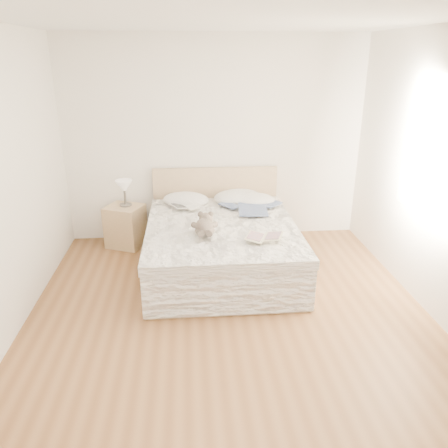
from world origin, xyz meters
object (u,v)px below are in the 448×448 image
Objects in this scene: bed at (221,244)px; nightstand at (126,226)px; teddy_bear at (204,232)px; table_lamp at (124,188)px; childrens_book at (264,237)px; photo_book at (185,207)px.

nightstand is (-1.23, 0.77, -0.03)m from bed.
bed is 5.99× the size of teddy_bear.
table_lamp reaches higher than nightstand.
bed is 6.20× the size of table_lamp.
nightstand is 2.16m from childrens_book.
table_lamp is at bearing 160.86° from childrens_book.
nightstand is 1.56× the size of teddy_bear.
table_lamp reaches higher than childrens_book.
bed reaches higher than table_lamp.
photo_book is at bearing 103.65° from teddy_bear.
table_lamp is (-1.21, 0.80, 0.50)m from bed.
photo_book is at bearing -19.39° from nightstand.
teddy_bear is (0.99, -1.24, -0.16)m from table_lamp.
teddy_bear reaches higher than nightstand.
bed is 3.83× the size of nightstand.
table_lamp is 0.90× the size of childrens_book.
table_lamp reaches higher than photo_book.
nightstand is at bearing 161.81° from childrens_book.
childrens_book reaches higher than nightstand.
table_lamp is (0.02, 0.03, 0.53)m from nightstand.
bed reaches higher than nightstand.
photo_book is 1.36m from childrens_book.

